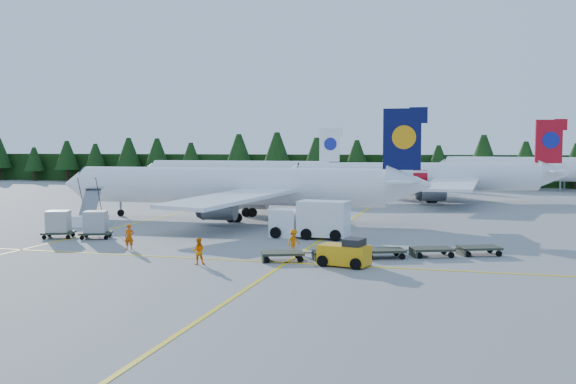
% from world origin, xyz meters
% --- Properties ---
extents(ground, '(320.00, 320.00, 0.00)m').
position_xyz_m(ground, '(0.00, 0.00, 0.00)').
color(ground, gray).
rests_on(ground, ground).
extents(taxi_stripe_a, '(0.25, 120.00, 0.01)m').
position_xyz_m(taxi_stripe_a, '(-14.00, 20.00, 0.01)').
color(taxi_stripe_a, yellow).
rests_on(taxi_stripe_a, ground).
extents(taxi_stripe_b, '(0.25, 120.00, 0.01)m').
position_xyz_m(taxi_stripe_b, '(6.00, 20.00, 0.01)').
color(taxi_stripe_b, yellow).
rests_on(taxi_stripe_b, ground).
extents(taxi_stripe_cross, '(80.00, 0.25, 0.01)m').
position_xyz_m(taxi_stripe_cross, '(0.00, -6.00, 0.01)').
color(taxi_stripe_cross, yellow).
rests_on(taxi_stripe_cross, ground).
extents(treeline_hedge, '(220.00, 4.00, 6.00)m').
position_xyz_m(treeline_hedge, '(0.00, 82.00, 3.00)').
color(treeline_hedge, black).
rests_on(treeline_hedge, ground).
extents(airliner_navy, '(38.55, 31.71, 11.21)m').
position_xyz_m(airliner_navy, '(-7.08, 16.88, 3.37)').
color(airliner_navy, white).
rests_on(airliner_navy, ground).
extents(airliner_red, '(37.95, 30.86, 11.22)m').
position_xyz_m(airliner_red, '(10.50, 44.06, 3.37)').
color(airliner_red, white).
rests_on(airliner_red, ground).
extents(airliner_far_left, '(36.63, 3.68, 10.66)m').
position_xyz_m(airliner_far_left, '(-22.70, 61.60, 3.34)').
color(airliner_far_left, white).
rests_on(airliner_far_left, ground).
extents(airliner_far_right, '(40.72, 13.78, 12.09)m').
position_xyz_m(airliner_far_right, '(30.39, 72.30, 3.79)').
color(airliner_far_right, white).
rests_on(airliner_far_right, ground).
extents(airstairs, '(4.43, 5.94, 3.52)m').
position_xyz_m(airstairs, '(-17.45, 7.93, 0.77)').
color(airstairs, white).
rests_on(airstairs, ground).
extents(service_truck, '(6.54, 2.74, 3.09)m').
position_xyz_m(service_truck, '(4.87, 5.57, 1.53)').
color(service_truck, white).
rests_on(service_truck, ground).
extents(baggage_tug, '(3.38, 2.27, 1.66)m').
position_xyz_m(baggage_tug, '(9.90, -6.10, 0.82)').
color(baggage_tug, '#F8A70D').
rests_on(baggage_tug, ground).
extents(dolly_train, '(15.75, 8.32, 0.16)m').
position_xyz_m(dolly_train, '(11.86, -2.47, 0.52)').
color(dolly_train, '#313526').
rests_on(dolly_train, ground).
extents(uld_pair, '(6.08, 3.19, 1.89)m').
position_xyz_m(uld_pair, '(-13.56, 0.38, 1.27)').
color(uld_pair, '#313526').
rests_on(uld_pair, ground).
extents(crew_a, '(0.78, 0.62, 1.86)m').
position_xyz_m(crew_a, '(-6.50, -3.76, 0.93)').
color(crew_a, '#E35104').
rests_on(crew_a, ground).
extents(crew_b, '(1.01, 0.91, 1.70)m').
position_xyz_m(crew_b, '(0.72, -7.96, 0.85)').
color(crew_b, orange).
rests_on(crew_b, ground).
extents(crew_c, '(0.76, 0.84, 1.69)m').
position_xyz_m(crew_c, '(5.49, -2.15, 0.85)').
color(crew_c, orange).
rests_on(crew_c, ground).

